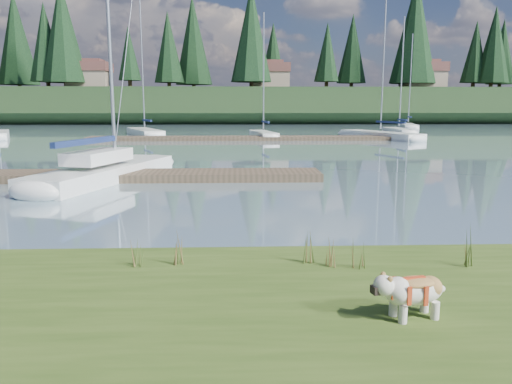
{
  "coord_description": "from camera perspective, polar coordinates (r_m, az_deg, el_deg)",
  "views": [
    {
      "loc": [
        0.82,
        -10.07,
        2.86
      ],
      "look_at": [
        1.18,
        -0.5,
        1.16
      ],
      "focal_mm": 35.0,
      "sensor_mm": 36.0,
      "label": 1
    }
  ],
  "objects": [
    {
      "name": "ground",
      "position": [
        40.18,
        -3.35,
        5.93
      ],
      "size": [
        200.0,
        200.0,
        0.0
      ],
      "primitive_type": "plane",
      "color": "#7F9CAC",
      "rests_on": "ground"
    },
    {
      "name": "ridge",
      "position": [
        83.08,
        -2.77,
        9.77
      ],
      "size": [
        200.0,
        20.0,
        5.0
      ],
      "primitive_type": "cube",
      "color": "black",
      "rests_on": "ground"
    },
    {
      "name": "bulldog",
      "position": [
        6.27,
        17.5,
        -10.58
      ],
      "size": [
        0.95,
        0.5,
        0.56
      ],
      "rotation": [
        0.0,
        0.0,
        3.37
      ],
      "color": "silver",
      "rests_on": "bank"
    },
    {
      "name": "sailboat_main",
      "position": [
        20.31,
        -15.84,
        2.76
      ],
      "size": [
        4.37,
        9.24,
        13.08
      ],
      "rotation": [
        0.0,
        0.0,
        1.27
      ],
      "color": "white",
      "rests_on": "ground"
    },
    {
      "name": "dock_near",
      "position": [
        19.86,
        -16.2,
        1.79
      ],
      "size": [
        16.0,
        2.0,
        0.3
      ],
      "primitive_type": "cube",
      "color": "#4C3D2C",
      "rests_on": "ground"
    },
    {
      "name": "dock_far",
      "position": [
        40.18,
        -0.48,
        6.16
      ],
      "size": [
        26.0,
        2.2,
        0.3
      ],
      "primitive_type": "cube",
      "color": "#4C3D2C",
      "rests_on": "ground"
    },
    {
      "name": "sailboat_bg_1",
      "position": [
        48.39,
        -12.8,
        6.78
      ],
      "size": [
        5.17,
        9.11,
        13.47
      ],
      "rotation": [
        0.0,
        0.0,
        1.97
      ],
      "color": "white",
      "rests_on": "ground"
    },
    {
      "name": "sailboat_bg_2",
      "position": [
        42.93,
        0.68,
        6.66
      ],
      "size": [
        2.4,
        6.9,
        10.3
      ],
      "rotation": [
        0.0,
        0.0,
        1.73
      ],
      "color": "white",
      "rests_on": "ground"
    },
    {
      "name": "sailboat_bg_3",
      "position": [
        43.93,
        13.29,
        6.45
      ],
      "size": [
        5.81,
        9.44,
        13.87
      ],
      "rotation": [
        0.0,
        0.0,
        2.02
      ],
      "color": "white",
      "rests_on": "ground"
    },
    {
      "name": "sailboat_bg_4",
      "position": [
        50.23,
        15.8,
        6.77
      ],
      "size": [
        1.53,
        7.34,
        10.88
      ],
      "rotation": [
        0.0,
        0.0,
        1.56
      ],
      "color": "white",
      "rests_on": "ground"
    },
    {
      "name": "sailboat_bg_5",
      "position": [
        61.95,
        16.89,
        7.25
      ],
      "size": [
        2.91,
        7.69,
        10.83
      ],
      "rotation": [
        0.0,
        0.0,
        1.38
      ],
      "color": "white",
      "rests_on": "ground"
    },
    {
      "name": "weed_0",
      "position": [
        8.02,
        -8.96,
        -6.43
      ],
      "size": [
        0.17,
        0.14,
        0.6
      ],
      "color": "#475B23",
      "rests_on": "bank"
    },
    {
      "name": "weed_1",
      "position": [
        8.01,
        6.16,
        -6.54
      ],
      "size": [
        0.17,
        0.14,
        0.55
      ],
      "color": "#475B23",
      "rests_on": "bank"
    },
    {
      "name": "weed_2",
      "position": [
        7.9,
        11.53,
        -6.97
      ],
      "size": [
        0.17,
        0.14,
        0.53
      ],
      "color": "#475B23",
      "rests_on": "bank"
    },
    {
      "name": "weed_3",
      "position": [
        8.06,
        -13.35,
        -6.81
      ],
      "size": [
        0.17,
        0.14,
        0.5
      ],
      "color": "#475B23",
      "rests_on": "bank"
    },
    {
      "name": "weed_4",
      "position": [
        7.9,
        8.92,
        -7.08
      ],
      "size": [
        0.17,
        0.14,
        0.47
      ],
      "color": "#475B23",
      "rests_on": "bank"
    },
    {
      "name": "weed_5",
      "position": [
        8.47,
        23.32,
        -5.98
      ],
      "size": [
        0.17,
        0.14,
        0.69
      ],
      "color": "#475B23",
      "rests_on": "bank"
    },
    {
      "name": "mud_lip",
      "position": [
        8.95,
        -7.39,
        -8.18
      ],
      "size": [
        60.0,
        0.5,
        0.14
      ],
      "primitive_type": "cube",
      "color": "#33281C",
      "rests_on": "ground"
    },
    {
      "name": "conifer_2",
      "position": [
        82.92,
        -21.23,
        16.78
      ],
      "size": [
        6.6,
        6.6,
        16.05
      ],
      "color": "#382619",
      "rests_on": "ridge"
    },
    {
      "name": "conifer_3",
      "position": [
        83.26,
        -10.01,
        16.0
      ],
      "size": [
        4.84,
        4.84,
        12.25
      ],
      "color": "#382619",
      "rests_on": "ridge"
    },
    {
      "name": "conifer_4",
      "position": [
        76.79,
        -0.54,
        17.69
      ],
      "size": [
        6.16,
        6.16,
        15.1
      ],
      "color": "#382619",
      "rests_on": "ridge"
    },
    {
      "name": "conifer_5",
      "position": [
        81.71,
        8.14,
        15.53
      ],
      "size": [
        3.96,
        3.96,
        10.35
      ],
      "color": "#382619",
      "rests_on": "ridge"
    },
    {
      "name": "conifer_6",
      "position": [
        83.41,
        17.69,
        17.25
      ],
      "size": [
        7.04,
        7.04,
        17.0
      ],
      "color": "#382619",
      "rests_on": "ridge"
    },
    {
      "name": "conifer_7",
      "position": [
        91.41,
        25.55,
        14.94
      ],
      "size": [
        5.28,
        5.28,
        13.2
      ],
      "color": "#382619",
      "rests_on": "ridge"
    },
    {
      "name": "house_0",
      "position": [
        83.38,
        -18.51,
        12.59
      ],
      "size": [
        6.3,
        5.3,
        4.65
      ],
      "color": "gray",
      "rests_on": "ridge"
    },
    {
      "name": "house_1",
      "position": [
        81.36,
        1.53,
        13.16
      ],
      "size": [
        6.3,
        5.3,
        4.65
      ],
      "color": "gray",
      "rests_on": "ridge"
    },
    {
      "name": "house_2",
      "position": [
        84.4,
        18.52,
        12.55
      ],
      "size": [
        6.3,
        5.3,
        4.65
      ],
      "color": "gray",
      "rests_on": "ridge"
    }
  ]
}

